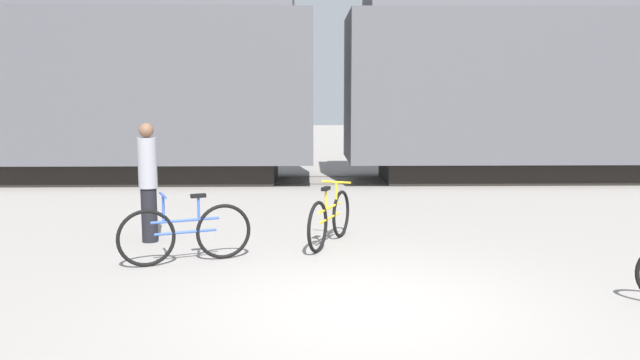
{
  "coord_description": "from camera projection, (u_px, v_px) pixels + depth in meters",
  "views": [
    {
      "loc": [
        -0.6,
        -6.33,
        2.22
      ],
      "look_at": [
        -0.43,
        1.86,
        1.1
      ],
      "focal_mm": 35.0,
      "sensor_mm": 36.0,
      "label": 1
    }
  ],
  "objects": [
    {
      "name": "rail_far",
      "position": [
        329.0,
        177.0,
        17.02
      ],
      "size": [
        36.88,
        0.07,
        0.01
      ],
      "primitive_type": "cube",
      "color": "#4C4238",
      "rests_on": "ground_plane"
    },
    {
      "name": "bicycle_blue",
      "position": [
        186.0,
        233.0,
        8.26
      ],
      "size": [
        1.67,
        0.71,
        0.94
      ],
      "color": "black",
      "rests_on": "ground_plane"
    },
    {
      "name": "rail_near",
      "position": [
        331.0,
        184.0,
        15.6
      ],
      "size": [
        36.88,
        0.07,
        0.01
      ],
      "primitive_type": "cube",
      "color": "#4C4238",
      "rests_on": "ground_plane"
    },
    {
      "name": "freight_train",
      "position": [
        330.0,
        65.0,
        15.9
      ],
      "size": [
        24.88,
        2.94,
        5.65
      ],
      "color": "black",
      "rests_on": "ground_plane"
    },
    {
      "name": "person_in_grey",
      "position": [
        148.0,
        181.0,
        9.38
      ],
      "size": [
        0.28,
        0.28,
        1.81
      ],
      "rotation": [
        0.0,
        0.0,
        4.57
      ],
      "color": "black",
      "rests_on": "ground_plane"
    },
    {
      "name": "ground_plane",
      "position": [
        364.0,
        307.0,
        6.59
      ],
      "size": [
        80.0,
        80.0,
        0.0
      ],
      "primitive_type": "plane",
      "color": "gray"
    },
    {
      "name": "bicycle_yellow",
      "position": [
        330.0,
        219.0,
        9.29
      ],
      "size": [
        0.7,
        1.67,
        0.92
      ],
      "color": "black",
      "rests_on": "ground_plane"
    }
  ]
}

